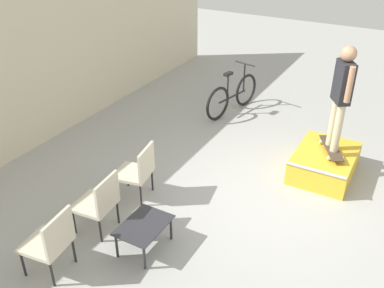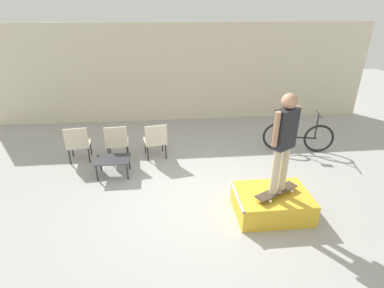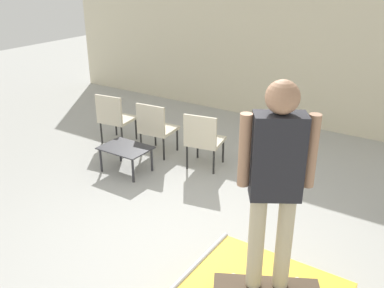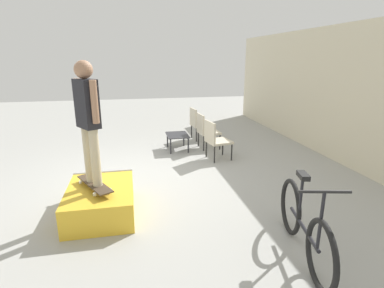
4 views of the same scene
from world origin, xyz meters
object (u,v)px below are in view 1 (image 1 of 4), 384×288
at_px(coffee_table, 144,228).
at_px(bicycle, 232,96).
at_px(patio_chair_left, 51,240).
at_px(skate_ramp_box, 324,163).
at_px(patio_chair_right, 138,170).
at_px(patio_chair_center, 99,201).
at_px(person_skater, 342,90).
at_px(skateboard_on_ramp, 331,148).

relative_size(coffee_table, bicycle, 0.42).
bearing_deg(patio_chair_left, skate_ramp_box, 141.63).
xyz_separation_m(patio_chair_left, patio_chair_right, (1.82, 0.00, 0.00)).
bearing_deg(patio_chair_center, person_skater, 135.93).
relative_size(coffee_table, patio_chair_right, 0.81).
bearing_deg(person_skater, skate_ramp_box, 87.01).
xyz_separation_m(patio_chair_center, bicycle, (4.54, 0.05, -0.11)).
bearing_deg(coffee_table, skateboard_on_ramp, -29.09).
height_order(person_skater, patio_chair_left, person_skater).
bearing_deg(skate_ramp_box, bicycle, 58.05).
xyz_separation_m(person_skater, coffee_table, (-3.07, 1.71, -1.20)).
height_order(person_skater, patio_chair_right, person_skater).
xyz_separation_m(person_skater, patio_chair_center, (-3.06, 2.45, -1.04)).
xyz_separation_m(person_skater, patio_chair_right, (-2.14, 2.45, -1.04)).
distance_m(patio_chair_right, bicycle, 3.63).
bearing_deg(patio_chair_right, skateboard_on_ramp, 120.50).
xyz_separation_m(skateboard_on_ramp, patio_chair_center, (-3.06, 2.45, -0.00)).
relative_size(person_skater, patio_chair_left, 1.91).
bearing_deg(person_skater, patio_chair_left, 116.70).
xyz_separation_m(patio_chair_left, patio_chair_center, (0.91, -0.00, 0.00)).
height_order(skateboard_on_ramp, patio_chair_right, patio_chair_right).
distance_m(person_skater, coffee_table, 3.71).
distance_m(person_skater, patio_chair_center, 4.05).
bearing_deg(skate_ramp_box, patio_chair_right, 131.43).
xyz_separation_m(skateboard_on_ramp, bicycle, (1.48, 2.50, -0.11)).
bearing_deg(person_skater, patio_chair_right, 99.55).
xyz_separation_m(person_skater, bicycle, (1.48, 2.50, -1.15)).
distance_m(skate_ramp_box, patio_chair_center, 3.86).
relative_size(patio_chair_center, patio_chair_right, 1.00).
bearing_deg(bicycle, person_skater, -108.18).
bearing_deg(skate_ramp_box, patio_chair_left, 148.75).
bearing_deg(person_skater, coffee_table, 119.31).
height_order(patio_chair_left, patio_chair_center, same).
height_order(skateboard_on_ramp, patio_chair_center, patio_chair_center).
xyz_separation_m(skate_ramp_box, skateboard_on_ramp, (0.03, -0.06, 0.29)).
relative_size(patio_chair_left, bicycle, 0.52).
relative_size(skate_ramp_box, patio_chair_left, 1.46).
bearing_deg(bicycle, patio_chair_center, -166.85).
bearing_deg(patio_chair_left, skateboard_on_ramp, 141.19).
height_order(patio_chair_center, bicycle, bicycle).
bearing_deg(patio_chair_center, bicycle, 175.23).
distance_m(skate_ramp_box, bicycle, 2.87).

